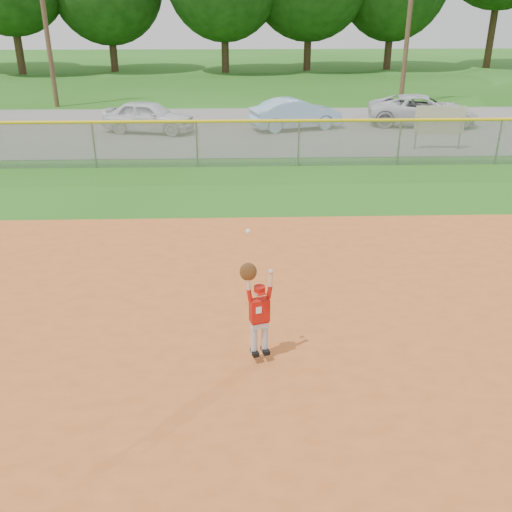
{
  "coord_description": "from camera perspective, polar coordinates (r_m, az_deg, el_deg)",
  "views": [
    {
      "loc": [
        1.3,
        -8.52,
        5.05
      ],
      "look_at": [
        1.6,
        0.26,
        1.1
      ],
      "focal_mm": 40.0,
      "sensor_mm": 36.0,
      "label": 1
    }
  ],
  "objects": [
    {
      "name": "clay_infield",
      "position": [
        7.58,
        -11.9,
        -18.02
      ],
      "size": [
        24.0,
        16.0,
        0.04
      ],
      "primitive_type": "cube",
      "color": "#BE5722",
      "rests_on": "ground"
    },
    {
      "name": "car_white_a",
      "position": [
        24.62,
        -10.68,
        13.55
      ],
      "size": [
        4.01,
        2.36,
        1.28
      ],
      "primitive_type": "imported",
      "rotation": [
        0.0,
        0.0,
        1.33
      ],
      "color": "silver",
      "rests_on": "parking_strip"
    },
    {
      "name": "ground",
      "position": [
        9.99,
        -9.21,
        -6.52
      ],
      "size": [
        120.0,
        120.0,
        0.0
      ],
      "primitive_type": "plane",
      "color": "#235F15",
      "rests_on": "ground"
    },
    {
      "name": "ballplayer",
      "position": [
        8.37,
        0.19,
        -5.33
      ],
      "size": [
        0.51,
        0.27,
        2.03
      ],
      "color": "silver",
      "rests_on": "ground"
    },
    {
      "name": "car_blue",
      "position": [
        24.88,
        4.01,
        13.99
      ],
      "size": [
        4.07,
        2.39,
        1.27
      ],
      "primitive_type": "imported",
      "rotation": [
        0.0,
        0.0,
        1.86
      ],
      "color": "#94BDDD",
      "rests_on": "parking_strip"
    },
    {
      "name": "car_white_b",
      "position": [
        26.66,
        16.25,
        13.83
      ],
      "size": [
        4.93,
        2.93,
        1.28
      ],
      "primitive_type": "imported",
      "rotation": [
        0.0,
        0.0,
        1.39
      ],
      "color": "silver",
      "rests_on": "parking_strip"
    },
    {
      "name": "power_lines",
      "position": [
        30.52,
        -2.75,
        23.48
      ],
      "size": [
        19.4,
        0.24,
        9.0
      ],
      "color": "#4C3823",
      "rests_on": "ground"
    },
    {
      "name": "sponsor_sign",
      "position": [
        22.23,
        17.9,
        12.71
      ],
      "size": [
        1.8,
        0.15,
        1.6
      ],
      "color": "gray",
      "rests_on": "ground"
    },
    {
      "name": "parking_strip",
      "position": [
        25.06,
        -5.01,
        12.52
      ],
      "size": [
        44.0,
        10.0,
        0.03
      ],
      "primitive_type": "cube",
      "color": "slate",
      "rests_on": "ground"
    },
    {
      "name": "outfield_fence",
      "position": [
        19.03,
        -5.95,
        11.42
      ],
      "size": [
        40.06,
        0.1,
        1.55
      ],
      "color": "gray",
      "rests_on": "ground"
    }
  ]
}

